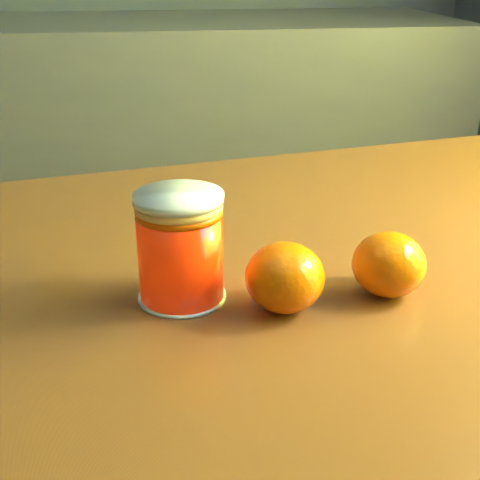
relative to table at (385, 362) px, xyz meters
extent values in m
cube|color=brown|center=(0.00, 0.00, 0.08)|extent=(1.20, 0.94, 0.04)
cylinder|color=#FF2705|center=(-0.20, -0.03, 0.14)|extent=(0.07, 0.07, 0.08)
cylinder|color=#FFC868|center=(-0.20, -0.03, 0.19)|extent=(0.07, 0.07, 0.01)
cylinder|color=silver|center=(-0.20, -0.03, 0.19)|extent=(0.07, 0.07, 0.00)
ellipsoid|color=#DB5D04|center=(-0.12, -0.06, 0.13)|extent=(0.08, 0.08, 0.06)
ellipsoid|color=#DB5D04|center=(-0.02, -0.05, 0.13)|extent=(0.07, 0.07, 0.05)
camera|label=1|loc=(-0.22, -0.53, 0.37)|focal=50.00mm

